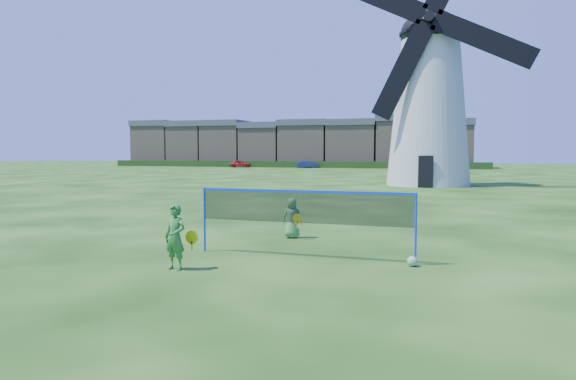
{
  "coord_description": "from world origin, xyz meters",
  "views": [
    {
      "loc": [
        4.04,
        -11.2,
        2.41
      ],
      "look_at": [
        0.2,
        0.5,
        1.5
      ],
      "focal_mm": 31.92,
      "sensor_mm": 36.0,
      "label": 1
    }
  ],
  "objects_px": {
    "player_girl": "(175,237)",
    "car_left": "(240,164)",
    "badminton_net": "(303,208)",
    "play_ball": "(412,261)",
    "windmill": "(429,99)",
    "player_boy": "(292,218)",
    "car_right": "(307,164)"
  },
  "relations": [
    {
      "from": "player_girl",
      "to": "car_left",
      "type": "height_order",
      "value": "player_girl"
    },
    {
      "from": "badminton_net",
      "to": "play_ball",
      "type": "height_order",
      "value": "badminton_net"
    },
    {
      "from": "badminton_net",
      "to": "car_left",
      "type": "xyz_separation_m",
      "value": [
        -29.31,
        63.89,
        -0.56
      ]
    },
    {
      "from": "windmill",
      "to": "play_ball",
      "type": "distance_m",
      "value": 28.56
    },
    {
      "from": "player_boy",
      "to": "car_right",
      "type": "distance_m",
      "value": 65.08
    },
    {
      "from": "player_boy",
      "to": "car_right",
      "type": "bearing_deg",
      "value": -92.96
    },
    {
      "from": "car_left",
      "to": "badminton_net",
      "type": "bearing_deg",
      "value": -168.41
    },
    {
      "from": "car_left",
      "to": "car_right",
      "type": "bearing_deg",
      "value": -96.14
    },
    {
      "from": "player_girl",
      "to": "car_right",
      "type": "height_order",
      "value": "player_girl"
    },
    {
      "from": "windmill",
      "to": "car_left",
      "type": "height_order",
      "value": "windmill"
    },
    {
      "from": "badminton_net",
      "to": "car_left",
      "type": "height_order",
      "value": "badminton_net"
    },
    {
      "from": "player_girl",
      "to": "play_ball",
      "type": "distance_m",
      "value": 4.98
    },
    {
      "from": "play_ball",
      "to": "car_left",
      "type": "relative_size",
      "value": 0.06
    },
    {
      "from": "windmill",
      "to": "player_boy",
      "type": "distance_m",
      "value": 25.96
    },
    {
      "from": "badminton_net",
      "to": "play_ball",
      "type": "xyz_separation_m",
      "value": [
        2.45,
        -0.14,
        -1.03
      ]
    },
    {
      "from": "player_girl",
      "to": "car_left",
      "type": "relative_size",
      "value": 0.4
    },
    {
      "from": "windmill",
      "to": "car_right",
      "type": "relative_size",
      "value": 5.46
    },
    {
      "from": "windmill",
      "to": "player_girl",
      "type": "relative_size",
      "value": 13.69
    },
    {
      "from": "player_boy",
      "to": "play_ball",
      "type": "bearing_deg",
      "value": 124.31
    },
    {
      "from": "badminton_net",
      "to": "car_right",
      "type": "bearing_deg",
      "value": 105.93
    },
    {
      "from": "player_boy",
      "to": "car_right",
      "type": "relative_size",
      "value": 0.34
    },
    {
      "from": "windmill",
      "to": "player_girl",
      "type": "xyz_separation_m",
      "value": [
        -3.49,
        -29.68,
        -5.61
      ]
    },
    {
      "from": "play_ball",
      "to": "car_left",
      "type": "distance_m",
      "value": 71.48
    },
    {
      "from": "play_ball",
      "to": "player_boy",
      "type": "bearing_deg",
      "value": 142.91
    },
    {
      "from": "player_boy",
      "to": "player_girl",
      "type": "bearing_deg",
      "value": 57.75
    },
    {
      "from": "player_boy",
      "to": "play_ball",
      "type": "xyz_separation_m",
      "value": [
        3.51,
        -2.66,
        -0.46
      ]
    },
    {
      "from": "badminton_net",
      "to": "car_right",
      "type": "height_order",
      "value": "badminton_net"
    },
    {
      "from": "play_ball",
      "to": "car_left",
      "type": "height_order",
      "value": "car_left"
    },
    {
      "from": "player_boy",
      "to": "car_right",
      "type": "xyz_separation_m",
      "value": [
        -17.54,
        62.67,
        -0.01
      ]
    },
    {
      "from": "player_girl",
      "to": "car_right",
      "type": "distance_m",
      "value": 69.13
    },
    {
      "from": "badminton_net",
      "to": "player_girl",
      "type": "relative_size",
      "value": 3.74
    },
    {
      "from": "player_girl",
      "to": "player_boy",
      "type": "xyz_separation_m",
      "value": [
        1.09,
        4.48,
        -0.11
      ]
    }
  ]
}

